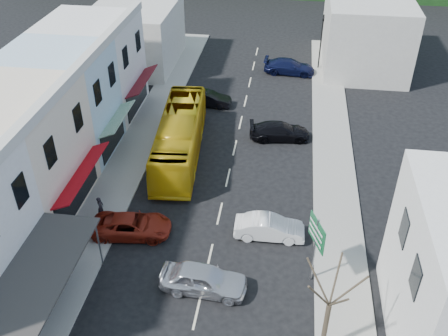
% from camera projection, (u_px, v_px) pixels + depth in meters
% --- Properties ---
extents(ground, '(120.00, 120.00, 0.00)m').
position_uv_depth(ground, '(210.00, 257.00, 28.95)').
color(ground, black).
rests_on(ground, ground).
extents(sidewalk_left, '(3.00, 52.00, 0.15)m').
position_uv_depth(sidewalk_left, '(134.00, 153.00, 37.90)').
color(sidewalk_left, gray).
rests_on(sidewalk_left, ground).
extents(sidewalk_right, '(3.00, 52.00, 0.15)m').
position_uv_depth(sidewalk_right, '(334.00, 169.00, 36.18)').
color(sidewalk_right, gray).
rests_on(sidewalk_right, ground).
extents(shopfront_row, '(8.25, 30.00, 8.00)m').
position_uv_depth(shopfront_row, '(30.00, 138.00, 32.17)').
color(shopfront_row, silver).
rests_on(shopfront_row, ground).
extents(distant_block_left, '(8.00, 10.00, 6.00)m').
position_uv_depth(distant_block_left, '(136.00, 36.00, 50.59)').
color(distant_block_left, '#B7B2A8').
rests_on(distant_block_left, ground).
extents(distant_block_right, '(8.00, 12.00, 7.00)m').
position_uv_depth(distant_block_right, '(366.00, 32.00, 50.10)').
color(distant_block_right, '#B7B2A8').
rests_on(distant_block_right, ground).
extents(bus, '(3.49, 11.77, 3.10)m').
position_uv_depth(bus, '(180.00, 138.00, 36.94)').
color(bus, gold).
rests_on(bus, ground).
extents(car_silver, '(4.49, 2.04, 1.40)m').
position_uv_depth(car_silver, '(204.00, 280.00, 26.56)').
color(car_silver, silver).
rests_on(car_silver, ground).
extents(car_white, '(4.44, 1.91, 1.40)m').
position_uv_depth(car_white, '(269.00, 228.00, 30.02)').
color(car_white, silver).
rests_on(car_white, ground).
extents(car_red, '(4.79, 2.42, 1.40)m').
position_uv_depth(car_red, '(132.00, 225.00, 30.21)').
color(car_red, maroon).
rests_on(car_red, ground).
extents(car_black_near, '(4.71, 2.43, 1.40)m').
position_uv_depth(car_black_near, '(280.00, 131.00, 39.43)').
color(car_black_near, black).
rests_on(car_black_near, ground).
extents(car_black_far, '(4.46, 1.95, 1.40)m').
position_uv_depth(car_black_far, '(208.00, 98.00, 44.10)').
color(car_black_far, black).
rests_on(car_black_far, ground).
extents(car_navy_far, '(4.59, 2.08, 1.40)m').
position_uv_depth(car_navy_far, '(289.00, 67.00, 49.80)').
color(car_navy_far, black).
rests_on(car_navy_far, ground).
extents(pedestrian_left, '(0.44, 0.63, 1.70)m').
position_uv_depth(pedestrian_left, '(100.00, 206.00, 31.22)').
color(pedestrian_left, black).
rests_on(pedestrian_left, sidewalk_left).
extents(direction_sign, '(1.52, 2.08, 4.29)m').
position_uv_depth(direction_sign, '(314.00, 251.00, 26.34)').
color(direction_sign, '#12532C').
rests_on(direction_sign, ground).
extents(street_tree, '(2.94, 2.94, 6.51)m').
position_uv_depth(street_tree, '(329.00, 305.00, 21.99)').
color(street_tree, '#342B20').
rests_on(street_tree, ground).
extents(traffic_signal, '(0.59, 1.13, 5.57)m').
position_uv_depth(traffic_signal, '(321.00, 43.00, 49.56)').
color(traffic_signal, black).
rests_on(traffic_signal, ground).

